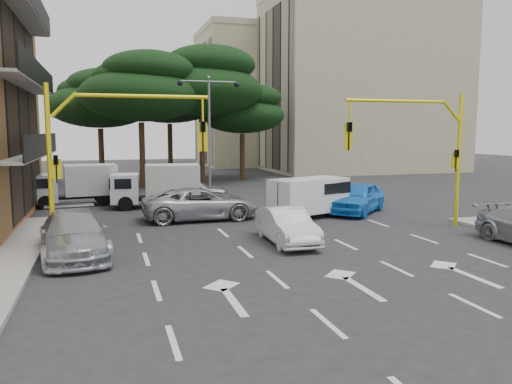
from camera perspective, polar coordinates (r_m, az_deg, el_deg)
ground at (r=18.74m, az=4.68°, el=-6.41°), size 120.00×120.00×0.00m
median_strip at (r=33.89m, az=-5.27°, el=-0.22°), size 1.40×6.00×0.15m
apartment_beige_near at (r=55.95m, az=11.97°, el=12.04°), size 20.20×12.15×18.70m
apartment_beige_far at (r=64.16m, az=1.07°, el=10.64°), size 16.20×12.15×16.70m
pine_left_near at (r=39.13m, az=-12.98°, el=11.65°), size 9.15×9.15×10.23m
pine_center at (r=41.81m, az=-6.19°, el=12.44°), size 9.98×9.98×11.16m
pine_left_far at (r=42.97m, az=-17.39°, el=10.16°), size 8.32×8.32×9.30m
pine_right at (r=44.52m, az=-1.51°, el=9.47°), size 7.49×7.49×8.37m
pine_back at (r=46.37m, az=-9.82°, el=10.99°), size 9.15×9.15×10.23m
signal_mast_right at (r=23.27m, az=18.78°, el=5.52°), size 5.79×0.37×6.00m
signal_mast_left at (r=18.94m, az=-17.18°, el=5.32°), size 5.79×0.37×6.00m
street_lamp_center at (r=33.63m, az=-5.37°, el=8.86°), size 4.16×0.36×7.77m
car_white_hatch at (r=19.41m, az=3.53°, el=-3.85°), size 1.56×4.21×1.38m
car_blue_compact at (r=26.92m, az=11.51°, el=-0.62°), size 4.83×4.75×1.65m
car_silver_wagon at (r=18.42m, az=-20.12°, el=-4.61°), size 2.74×5.52×1.54m
car_silver_cross_a at (r=24.60m, az=-6.32°, el=-1.33°), size 5.67×2.66×1.57m
car_silver_cross_b at (r=30.55m, az=-7.49°, el=0.28°), size 4.81×2.50×1.56m
van_white at (r=25.14m, az=6.06°, el=-0.63°), size 4.41×3.10×2.01m
box_truck_a at (r=30.78m, az=-19.96°, el=0.72°), size 5.00×2.51×2.37m
box_truck_b at (r=28.74m, az=-11.30°, el=0.66°), size 5.12×2.52×2.44m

